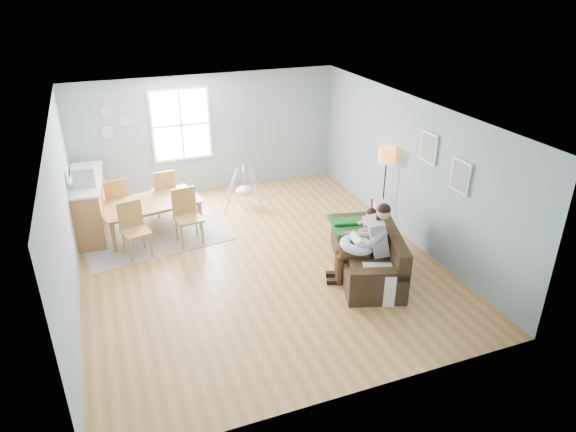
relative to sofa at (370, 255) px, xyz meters
name	(u,v)px	position (x,y,z in m)	size (l,w,h in m)	color
room	(253,129)	(-1.71, 1.03, 2.11)	(8.40, 9.40, 3.90)	#A17339
window	(181,125)	(-2.31, 4.49, 1.34)	(1.32, 0.08, 1.62)	white
pictures	(444,161)	(1.26, -0.02, 1.54)	(0.05, 1.34, 0.74)	white
wall_plates	(113,123)	(-3.71, 4.50, 1.52)	(0.67, 0.02, 0.66)	#8FA5AC
sofa	(370,255)	(0.00, 0.00, 0.00)	(1.54, 2.34, 0.87)	black
green_throw	(359,223)	(0.14, 0.71, 0.25)	(0.98, 0.86, 0.04)	#145920
beige_pillow	(378,214)	(0.39, 0.47, 0.49)	(0.15, 0.53, 0.53)	beige
father	(367,241)	(-0.22, -0.25, 0.45)	(1.07, 0.72, 1.41)	gray
nursing_pillow	(357,245)	(-0.38, -0.20, 0.37)	(0.56, 0.56, 0.15)	#CBE5FE
infant	(357,239)	(-0.37, -0.16, 0.46)	(0.18, 0.40, 0.15)	white
toddler	(365,227)	(-0.01, 0.22, 0.43)	(0.60, 0.45, 0.88)	silver
floor_lamp	(386,162)	(1.09, 1.46, 1.06)	(0.33, 0.33, 1.65)	black
storage_cube	(377,284)	(-0.31, -0.80, -0.04)	(0.62, 0.59, 0.54)	silver
rug	(154,232)	(-3.31, 2.77, -0.30)	(2.74, 2.08, 0.01)	gray
dining_table	(152,218)	(-3.31, 2.77, 0.02)	(1.88, 1.05, 0.66)	#945630
chair_sw	(133,225)	(-3.70, 2.03, 0.27)	(0.55, 0.55, 1.01)	olive
chair_se	(186,212)	(-2.71, 2.18, 0.31)	(0.53, 0.53, 1.06)	olive
chair_nw	(116,198)	(-3.90, 3.36, 0.29)	(0.52, 0.52, 1.03)	olive
chair_ne	(164,189)	(-2.93, 3.50, 0.28)	(0.49, 0.49, 1.02)	olive
counter	(90,204)	(-4.41, 3.34, 0.25)	(0.72, 2.02, 1.11)	#945630
monitor	(83,176)	(-4.42, 2.97, 0.98)	(0.40, 0.37, 0.37)	#AFAFB4
baby_swing	(244,190)	(-1.27, 3.30, 0.09)	(1.09, 1.10, 0.89)	#AFAFB4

